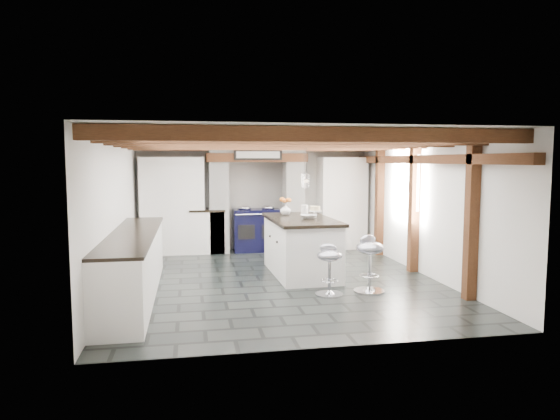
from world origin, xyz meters
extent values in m
plane|color=black|center=(0.00, 0.00, 0.00)|extent=(6.00, 6.00, 0.00)
plane|color=silver|center=(0.00, 3.00, 1.15)|extent=(5.00, 0.00, 5.00)
plane|color=silver|center=(-2.50, 0.00, 1.15)|extent=(0.00, 6.00, 6.00)
plane|color=silver|center=(2.50, 0.00, 1.15)|extent=(0.00, 6.00, 6.00)
plane|color=white|center=(0.00, 0.00, 2.30)|extent=(6.00, 6.00, 0.00)
cube|color=white|center=(-0.80, 2.70, 0.95)|extent=(0.40, 0.60, 1.90)
cube|color=white|center=(0.80, 2.70, 0.95)|extent=(0.40, 0.60, 1.90)
cube|color=brown|center=(0.00, 2.70, 1.99)|extent=(2.10, 0.65, 0.18)
cube|color=white|center=(0.00, 2.70, 2.15)|extent=(2.00, 0.60, 0.31)
cube|color=black|center=(0.00, 2.38, 2.05)|extent=(1.00, 0.03, 0.22)
cube|color=silver|center=(0.00, 2.36, 2.05)|extent=(0.90, 0.01, 0.14)
cube|color=white|center=(-1.75, 2.70, 1.00)|extent=(1.30, 0.58, 2.00)
cube|color=white|center=(1.90, 2.70, 1.00)|extent=(1.00, 0.58, 2.00)
cube|color=white|center=(-2.20, -0.60, 0.44)|extent=(0.60, 3.80, 0.88)
cube|color=black|center=(-2.20, -0.60, 0.90)|extent=(0.64, 3.80, 0.04)
cube|color=white|center=(-1.05, 2.70, 0.44)|extent=(0.70, 0.60, 0.88)
cube|color=black|center=(-1.05, 2.70, 0.90)|extent=(0.74, 0.64, 0.04)
cube|color=brown|center=(2.42, 0.00, 1.95)|extent=(0.15, 5.80, 0.14)
plane|color=white|center=(2.48, 0.60, 1.55)|extent=(0.00, 0.90, 0.90)
cube|color=brown|center=(0.00, -2.60, 2.21)|extent=(5.00, 0.16, 0.16)
cube|color=brown|center=(0.00, -1.73, 2.21)|extent=(5.00, 0.16, 0.16)
cube|color=brown|center=(0.00, -0.87, 2.21)|extent=(5.00, 0.16, 0.16)
cube|color=brown|center=(0.00, 0.00, 2.21)|extent=(5.00, 0.16, 0.16)
cube|color=brown|center=(0.00, 0.87, 2.21)|extent=(5.00, 0.16, 0.16)
cube|color=brown|center=(0.00, 1.73, 2.21)|extent=(5.00, 0.16, 0.16)
cube|color=brown|center=(0.00, 2.60, 2.21)|extent=(5.00, 0.16, 0.16)
cube|color=brown|center=(2.42, -1.60, 1.15)|extent=(0.15, 0.15, 2.30)
cube|color=brown|center=(2.42, 0.20, 1.15)|extent=(0.15, 0.15, 2.30)
cube|color=brown|center=(2.42, 1.80, 1.15)|extent=(0.15, 0.15, 2.30)
cylinder|color=black|center=(0.45, -0.05, 1.93)|extent=(0.01, 0.01, 0.56)
cylinder|color=white|center=(0.45, -0.05, 1.60)|extent=(0.09, 0.09, 0.22)
cylinder|color=black|center=(0.50, 0.25, 1.93)|extent=(0.01, 0.01, 0.56)
cylinder|color=white|center=(0.50, 0.25, 1.60)|extent=(0.09, 0.09, 0.22)
cylinder|color=black|center=(0.55, 0.55, 1.93)|extent=(0.01, 0.01, 0.56)
cylinder|color=white|center=(0.55, 0.55, 1.60)|extent=(0.09, 0.09, 0.22)
cube|color=black|center=(0.00, 2.68, 0.45)|extent=(1.00, 0.60, 0.90)
ellipsoid|color=silver|center=(-0.25, 2.68, 0.93)|extent=(0.28, 0.28, 0.11)
ellipsoid|color=silver|center=(0.25, 2.68, 0.93)|extent=(0.28, 0.28, 0.11)
cylinder|color=silver|center=(0.00, 2.36, 0.82)|extent=(0.95, 0.03, 0.03)
cube|color=black|center=(-0.25, 2.38, 0.45)|extent=(0.35, 0.02, 0.30)
cube|color=black|center=(0.25, 2.38, 0.45)|extent=(0.35, 0.02, 0.30)
cube|color=white|center=(0.45, 0.33, 0.46)|extent=(0.98, 1.89, 0.91)
cube|color=black|center=(0.45, 0.33, 0.94)|extent=(1.07, 1.98, 0.05)
imported|color=white|center=(0.28, 0.84, 1.06)|extent=(0.19, 0.19, 0.20)
ellipsoid|color=#BF5E1B|center=(0.28, 0.84, 1.23)|extent=(0.21, 0.21, 0.12)
cylinder|color=white|center=(0.59, 0.70, 1.06)|extent=(0.12, 0.12, 0.19)
imported|color=white|center=(0.55, 0.23, 1.00)|extent=(0.28, 0.28, 0.07)
cylinder|color=white|center=(0.71, 0.39, 1.02)|extent=(0.05, 0.05, 0.10)
cylinder|color=white|center=(0.71, 0.39, 1.08)|extent=(0.23, 0.23, 0.02)
cylinder|color=tan|center=(0.71, 0.39, 1.12)|extent=(0.18, 0.18, 0.07)
cylinder|color=silver|center=(1.18, -1.00, 0.02)|extent=(0.45, 0.45, 0.03)
cone|color=silver|center=(1.18, -1.00, 0.06)|extent=(0.21, 0.21, 0.08)
cylinder|color=silver|center=(1.18, -1.00, 0.34)|extent=(0.05, 0.05, 0.57)
torus|color=silver|center=(1.18, -1.00, 0.25)|extent=(0.29, 0.29, 0.02)
ellipsoid|color=gray|center=(1.18, -1.00, 0.66)|extent=(0.54, 0.54, 0.19)
ellipsoid|color=gray|center=(1.14, -0.90, 0.76)|extent=(0.31, 0.21, 0.16)
cylinder|color=silver|center=(0.56, -1.06, 0.01)|extent=(0.40, 0.40, 0.03)
cone|color=silver|center=(0.56, -1.06, 0.05)|extent=(0.18, 0.18, 0.07)
cylinder|color=silver|center=(0.56, -1.06, 0.30)|extent=(0.05, 0.05, 0.50)
torus|color=silver|center=(0.56, -1.06, 0.22)|extent=(0.25, 0.25, 0.02)
ellipsoid|color=gray|center=(0.56, -1.06, 0.58)|extent=(0.48, 0.48, 0.16)
ellipsoid|color=gray|center=(0.59, -0.97, 0.67)|extent=(0.27, 0.20, 0.14)
camera|label=1|loc=(-1.39, -7.83, 1.93)|focal=32.00mm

